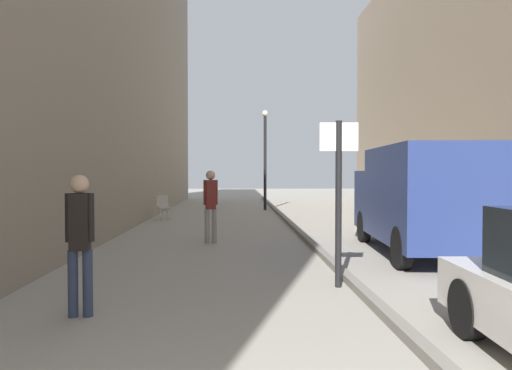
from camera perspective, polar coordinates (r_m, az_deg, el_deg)
ground_plane at (r=13.43m, az=-1.25°, el=-6.19°), size 80.00×80.00×0.00m
kerb_strip at (r=13.55m, az=5.48°, el=-5.87°), size 0.16×40.00×0.12m
pedestrian_main_foreground at (r=12.20m, az=-5.42°, el=-1.94°), size 0.36×0.25×1.85m
pedestrian_mid_block at (r=6.35m, az=-20.23°, el=-5.60°), size 0.35×0.23×1.77m
delivery_van at (r=11.12m, az=18.88°, el=-1.36°), size 2.25×5.21×2.34m
street_sign_post at (r=7.56m, az=9.81°, el=-0.42°), size 0.60×0.10×2.60m
lamp_post at (r=22.91m, az=1.09°, el=3.81°), size 0.28×0.28×4.76m
cafe_chair_near_window at (r=18.54m, az=-10.98°, el=-2.40°), size 0.59×0.59×0.94m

